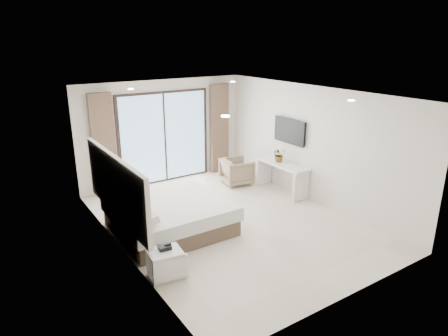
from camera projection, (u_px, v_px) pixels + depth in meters
The scene contains 8 objects.
ground at pixel (230, 222), 8.45m from camera, with size 6.20×6.20×0.00m, color beige.
room_shell at pixel (201, 143), 8.49m from camera, with size 4.62×6.22×2.72m.
bed at pixel (169, 216), 7.99m from camera, with size 2.17×2.06×0.74m.
nightstand at pixel (165, 264), 6.42m from camera, with size 0.58×0.50×0.48m.
phone at pixel (165, 247), 6.39m from camera, with size 0.20×0.15×0.07m, color black.
console_desk at pixel (282, 171), 9.90m from camera, with size 0.48×1.53×0.77m.
plant at pixel (279, 156), 9.88m from camera, with size 0.34×0.37×0.29m, color #33662D.
armchair at pixel (237, 170), 10.52m from camera, with size 0.73×0.68×0.75m, color #988963.
Camera 1 is at (-4.31, -6.35, 3.72)m, focal length 32.00 mm.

